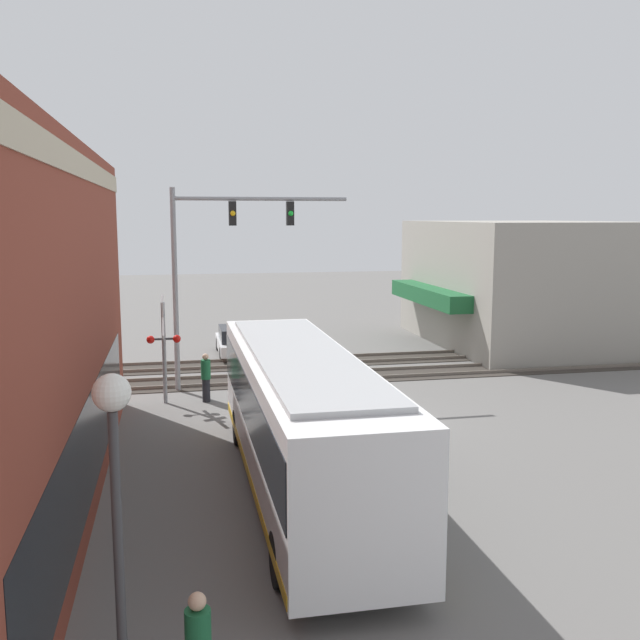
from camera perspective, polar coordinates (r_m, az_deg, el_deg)
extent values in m
plane|color=#605E5B|center=(23.56, 2.75, -7.86)|extent=(120.00, 120.00, 0.00)
cube|color=beige|center=(15.79, -19.28, 11.62)|extent=(19.54, 0.36, 0.50)
cube|color=black|center=(16.48, -17.94, -9.27)|extent=(16.25, 0.12, 2.20)
cube|color=gray|center=(38.45, 15.92, 2.91)|extent=(12.31, 9.17, 6.28)
cube|color=#19592D|center=(36.42, 8.70, 1.99)|extent=(8.62, 1.20, 0.80)
cube|color=white|center=(17.05, -1.55, -7.70)|extent=(12.18, 2.55, 2.87)
cube|color=black|center=(16.93, -1.56, -6.30)|extent=(11.93, 2.59, 1.21)
cube|color=gold|center=(17.44, -1.54, -11.70)|extent=(11.93, 2.58, 0.24)
cube|color=#A5A8AA|center=(16.70, -1.57, -2.76)|extent=(10.35, 2.17, 0.12)
cylinder|color=black|center=(21.12, -3.41, -8.38)|extent=(1.00, 2.57, 1.00)
cylinder|color=black|center=(13.61, 1.80, -18.14)|extent=(1.00, 2.57, 1.00)
cylinder|color=gray|center=(27.04, -11.51, 2.30)|extent=(0.20, 0.20, 7.60)
cylinder|color=gray|center=(27.11, -4.72, 9.66)|extent=(0.16, 6.52, 0.16)
cube|color=black|center=(26.99, -7.02, 8.46)|extent=(0.30, 0.27, 0.90)
sphere|color=yellow|center=(26.83, -6.99, 8.46)|extent=(0.20, 0.20, 0.20)
cube|color=black|center=(27.26, -2.41, 8.51)|extent=(0.30, 0.27, 0.90)
sphere|color=green|center=(27.09, -2.35, 8.51)|extent=(0.20, 0.20, 0.20)
cylinder|color=gray|center=(25.59, -12.36, -2.59)|extent=(0.14, 0.14, 3.60)
cube|color=white|center=(25.38, -12.45, 0.29)|extent=(1.41, 0.06, 1.41)
cube|color=white|center=(25.38, -12.45, 0.29)|extent=(1.41, 0.06, 1.41)
cylinder|color=#38383A|center=(25.50, -12.40, -1.49)|extent=(0.08, 0.90, 0.08)
sphere|color=red|center=(25.45, -11.38, -1.48)|extent=(0.28, 0.28, 0.28)
sphere|color=red|center=(25.47, -13.41, -1.54)|extent=(0.28, 0.28, 0.28)
cylinder|color=#38383A|center=(9.26, -15.69, -20.24)|extent=(0.12, 0.12, 4.38)
sphere|color=white|center=(8.39, -16.34, -5.60)|extent=(0.44, 0.44, 0.44)
cube|color=#332D28|center=(29.22, -0.17, -4.62)|extent=(2.60, 60.00, 0.03)
cube|color=#6B6056|center=(28.52, 0.12, -4.82)|extent=(0.07, 60.00, 0.15)
cube|color=#6B6056|center=(29.89, -0.45, -4.20)|extent=(0.07, 60.00, 0.15)
cube|color=#332D28|center=(32.29, -1.30, -3.37)|extent=(2.60, 60.00, 0.03)
cube|color=#6B6056|center=(31.59, -1.07, -3.52)|extent=(0.07, 60.00, 0.15)
cube|color=#6B6056|center=(32.97, -1.53, -3.02)|extent=(0.07, 60.00, 0.15)
cube|color=silver|center=(34.17, -6.65, -1.94)|extent=(4.30, 1.80, 0.49)
cube|color=black|center=(33.86, -6.64, -1.08)|extent=(2.37, 1.62, 0.61)
cylinder|color=black|center=(35.51, -6.84, -1.85)|extent=(0.64, 1.82, 0.64)
cylinder|color=black|center=(32.89, -6.44, -2.66)|extent=(0.64, 1.82, 0.64)
cylinder|color=black|center=(25.78, -9.09, -5.58)|extent=(0.28, 0.28, 0.83)
cylinder|color=#195933|center=(25.61, -9.13, -3.92)|extent=(0.34, 0.34, 0.69)
sphere|color=tan|center=(25.52, -9.15, -2.92)|extent=(0.22, 0.22, 0.22)
cylinder|color=#195933|center=(10.09, -9.73, -23.69)|extent=(0.34, 0.34, 0.73)
sphere|color=tan|center=(9.84, -9.80, -21.30)|extent=(0.24, 0.24, 0.24)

